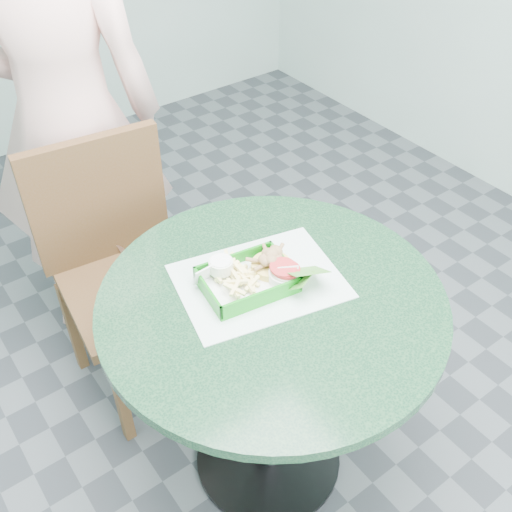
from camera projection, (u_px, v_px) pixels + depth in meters
floor at (268, 458)px, 2.04m from camera, size 4.00×5.00×0.02m
cafe_table at (271, 346)px, 1.66m from camera, size 0.91×0.91×0.75m
dining_chair at (121, 256)px, 2.02m from camera, size 0.46×0.46×0.93m
diner_person at (56, 72)px, 1.89m from camera, size 0.92×0.79×2.13m
placemat at (259, 286)px, 1.60m from camera, size 0.48×0.40×0.00m
food_basket at (247, 288)px, 1.57m from camera, size 0.23×0.17×0.05m
crab_sandwich at (268, 263)px, 1.60m from camera, size 0.11×0.11×0.07m
fries_pile at (233, 281)px, 1.56m from camera, size 0.15×0.15×0.04m
sauce_ramekin at (220, 274)px, 1.56m from camera, size 0.06×0.06×0.04m
garnish_cup at (288, 275)px, 1.57m from camera, size 0.13×0.12×0.05m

